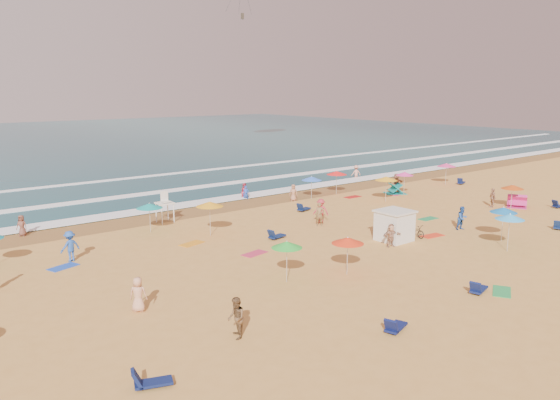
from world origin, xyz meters
TOP-DOWN VIEW (x-y plane):
  - ground at (0.00, 0.00)m, footprint 220.00×220.00m
  - ocean at (0.00, 84.00)m, footprint 220.00×140.00m
  - wet_sand at (0.00, 12.50)m, footprint 220.00×220.00m
  - surf_foam at (0.00, 21.32)m, footprint 200.00×18.70m
  - cabana at (3.00, -3.98)m, footprint 2.00×2.00m
  - cabana_roof at (3.00, -3.98)m, footprint 2.20×2.20m
  - bicycle at (4.90, -4.28)m, footprint 0.78×1.76m
  - lifeguard_stand at (-6.86, 10.48)m, footprint 1.20×1.20m
  - beach_umbrellas at (2.35, 1.25)m, footprint 53.16×23.67m
  - loungers at (4.73, -4.84)m, footprint 46.14×21.02m
  - towels at (0.32, -1.12)m, footprint 43.19×23.45m
  - popup_tents at (18.30, 1.75)m, footprint 6.05×13.12m
  - beachgoers at (2.17, 4.04)m, footprint 41.60×26.63m

SIDE VIEW (x-z plane):
  - ground at x=0.00m, z-range 0.00..0.00m
  - ocean at x=0.00m, z-range -0.09..0.09m
  - wet_sand at x=0.00m, z-range 0.01..0.01m
  - towels at x=0.32m, z-range 0.00..0.03m
  - surf_foam at x=0.00m, z-range 0.08..0.12m
  - loungers at x=4.73m, z-range 0.00..0.34m
  - bicycle at x=4.90m, z-range 0.00..0.90m
  - popup_tents at x=18.30m, z-range 0.00..1.20m
  - beachgoers at x=2.17m, z-range -0.24..1.90m
  - cabana at x=3.00m, z-range 0.00..2.00m
  - lifeguard_stand at x=-6.86m, z-range 0.00..2.10m
  - cabana_roof at x=3.00m, z-range 2.00..2.12m
  - beach_umbrellas at x=2.35m, z-range 1.73..2.46m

